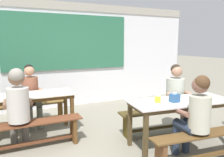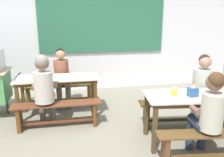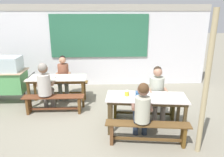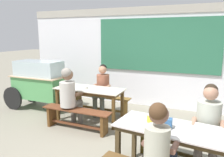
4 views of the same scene
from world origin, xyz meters
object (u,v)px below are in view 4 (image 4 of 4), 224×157
(person_near_front, at_px, (159,146))
(tissue_box, at_px, (167,123))
(food_cart, at_px, (39,81))
(person_left_back_turned, at_px, (69,93))
(condiment_jar, at_px, (150,118))
(bench_far_front, at_px, (76,117))
(person_center_facing, at_px, (102,87))
(soup_bowl, at_px, (84,87))
(bench_near_back, at_px, (187,143))
(person_right_near_table, at_px, (208,123))
(dining_table_far, at_px, (89,92))
(dining_table_near, at_px, (179,135))
(bench_far_back, at_px, (101,102))

(person_near_front, distance_m, tissue_box, 0.44)
(food_cart, relative_size, person_left_back_turned, 1.39)
(condiment_jar, bearing_deg, food_cart, 154.51)
(bench_far_front, bearing_deg, food_cart, 154.49)
(person_near_front, height_order, tissue_box, person_near_front)
(person_center_facing, bearing_deg, soup_bowl, -108.56)
(bench_far_front, relative_size, person_near_front, 1.21)
(bench_near_back, height_order, person_right_near_table, person_right_near_table)
(bench_near_back, height_order, food_cart, food_cart)
(bench_far_front, distance_m, bench_near_back, 2.20)
(food_cart, relative_size, soup_bowl, 10.79)
(dining_table_far, bearing_deg, person_left_back_turned, -111.60)
(person_center_facing, bearing_deg, bench_far_front, -94.29)
(person_left_back_turned, bearing_deg, dining_table_near, -22.25)
(person_center_facing, xyz_separation_m, person_left_back_turned, (-0.27, -0.98, 0.05))
(bench_near_back, relative_size, person_right_near_table, 1.27)
(person_center_facing, xyz_separation_m, person_near_front, (1.87, -2.38, 0.01))
(person_near_front, distance_m, soup_bowl, 2.76)
(bench_far_back, bearing_deg, bench_far_front, -90.02)
(bench_far_back, height_order, tissue_box, tissue_box)
(person_center_facing, bearing_deg, food_cart, -171.22)
(dining_table_near, xyz_separation_m, person_left_back_turned, (-2.31, 0.94, 0.07))
(person_near_front, xyz_separation_m, tissue_box, (0.01, 0.42, 0.12))
(food_cart, distance_m, person_center_facing, 1.73)
(person_right_near_table, relative_size, condiment_jar, 11.18)
(tissue_box, height_order, soup_bowl, tissue_box)
(dining_table_near, bearing_deg, food_cart, 156.08)
(bench_far_back, relative_size, tissue_box, 10.20)
(tissue_box, bearing_deg, person_center_facing, 133.77)
(person_near_front, bearing_deg, dining_table_near, 70.22)
(person_near_front, height_order, condiment_jar, person_near_front)
(food_cart, xyz_separation_m, person_center_facing, (1.71, 0.26, -0.05))
(food_cart, bearing_deg, person_center_facing, 8.78)
(dining_table_far, bearing_deg, person_right_near_table, -21.95)
(food_cart, distance_m, person_near_front, 4.16)
(bench_near_back, xyz_separation_m, person_center_facing, (-2.10, 1.37, 0.39))
(person_left_back_turned, bearing_deg, person_right_near_table, -10.58)
(person_left_back_turned, relative_size, soup_bowl, 7.75)
(tissue_box, xyz_separation_m, soup_bowl, (-2.05, 1.42, -0.04))
(dining_table_near, height_order, food_cart, food_cart)
(bench_far_front, distance_m, person_center_facing, 1.12)
(bench_far_back, bearing_deg, bench_near_back, -33.51)
(dining_table_far, relative_size, bench_far_back, 1.01)
(person_near_front, xyz_separation_m, person_right_near_table, (0.50, 0.91, 0.01))
(person_left_back_turned, distance_m, person_right_near_table, 2.69)
(bench_near_back, height_order, person_left_back_turned, person_left_back_turned)
(dining_table_far, relative_size, person_left_back_turned, 1.20)
(bench_far_back, relative_size, person_right_near_table, 1.21)
(bench_far_back, bearing_deg, food_cart, -168.50)
(bench_far_back, bearing_deg, person_left_back_turned, -100.57)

